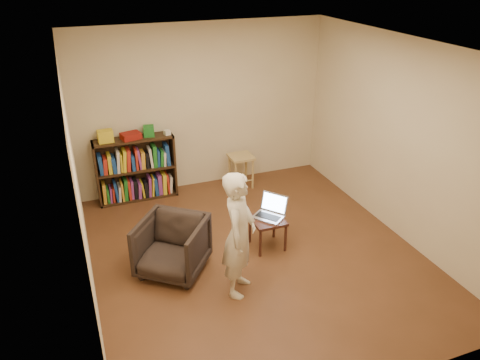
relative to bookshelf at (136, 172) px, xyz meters
name	(u,v)px	position (x,y,z in m)	size (l,w,h in m)	color
floor	(256,254)	(1.14, -2.09, -0.44)	(4.50, 4.50, 0.00)	#4E2E19
ceiling	(260,47)	(1.14, -2.09, 2.16)	(4.50, 4.50, 0.00)	silver
wall_back	(202,108)	(1.14, 0.16, 0.86)	(4.00, 4.00, 0.00)	beige
wall_left	(78,189)	(-0.86, -2.09, 0.86)	(4.50, 4.50, 0.00)	beige
wall_right	(400,140)	(3.14, -2.09, 0.86)	(4.50, 4.50, 0.00)	beige
bookshelf	(136,172)	(0.00, 0.00, 0.00)	(1.20, 0.30, 1.00)	black
box_yellow	(105,136)	(-0.39, -0.02, 0.65)	(0.22, 0.16, 0.18)	gold
red_cloth	(131,136)	(-0.03, -0.02, 0.61)	(0.28, 0.20, 0.09)	maroon
box_green	(149,131)	(0.25, 0.01, 0.64)	(0.16, 0.16, 0.16)	#1D6E23
box_white	(167,132)	(0.52, -0.04, 0.60)	(0.09, 0.09, 0.07)	silver
stool	(241,162)	(1.66, -0.19, 0.00)	(0.37, 0.37, 0.54)	tan
armchair	(172,247)	(0.07, -2.05, -0.09)	(0.74, 0.76, 0.69)	black
side_table	(268,224)	(1.35, -1.98, -0.09)	(0.41, 0.41, 0.41)	black
laptop	(270,212)	(1.41, -1.91, 0.04)	(0.49, 0.50, 0.27)	#B6B5BB
person	(239,235)	(0.69, -2.66, 0.30)	(0.54, 0.35, 1.48)	beige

